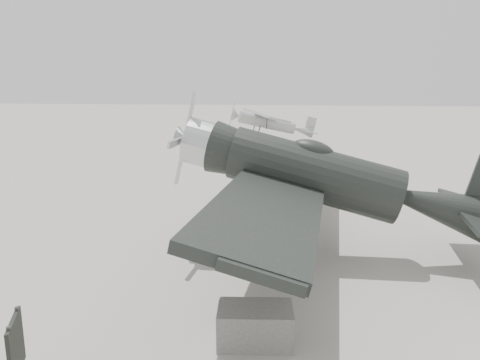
% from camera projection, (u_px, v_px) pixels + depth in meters
% --- Properties ---
extents(ground, '(160.00, 160.00, 0.00)m').
position_uv_depth(ground, '(233.00, 249.00, 14.59)').
color(ground, gray).
rests_on(ground, ground).
extents(lowwing_monoplane, '(9.77, 13.69, 4.40)m').
position_uv_depth(lowwing_monoplane, '(330.00, 179.00, 13.58)').
color(lowwing_monoplane, black).
rests_on(lowwing_monoplane, ground).
extents(highwing_monoplane, '(7.26, 10.12, 2.87)m').
position_uv_depth(highwing_monoplane, '(270.00, 120.00, 38.60)').
color(highwing_monoplane, '#A6A7AB').
rests_on(highwing_monoplane, ground).
extents(equipment_block, '(1.57, 1.05, 0.75)m').
position_uv_depth(equipment_block, '(255.00, 325.00, 9.36)').
color(equipment_block, '#625F5B').
rests_on(equipment_block, ground).
extents(sign_board, '(0.41, 0.94, 1.42)m').
position_uv_depth(sign_board, '(16.00, 348.00, 7.71)').
color(sign_board, '#333333').
rests_on(sign_board, ground).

